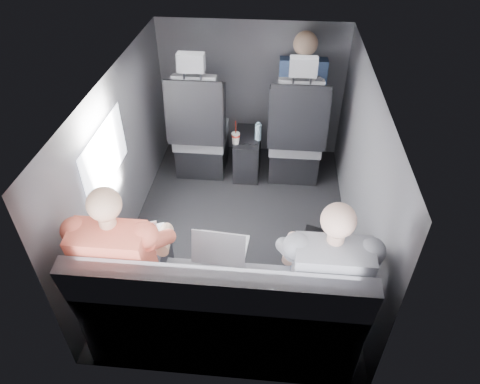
# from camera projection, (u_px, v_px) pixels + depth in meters

# --- Properties ---
(floor) EXTENTS (2.60, 2.60, 0.00)m
(floor) POSITION_uv_depth(u_px,v_px,m) (239.00, 230.00, 3.62)
(floor) COLOR black
(floor) RESTS_ON ground
(ceiling) EXTENTS (2.60, 2.60, 0.00)m
(ceiling) POSITION_uv_depth(u_px,v_px,m) (239.00, 80.00, 2.78)
(ceiling) COLOR #B2B2AD
(ceiling) RESTS_ON panel_back
(panel_left) EXTENTS (0.02, 2.60, 1.35)m
(panel_left) POSITION_uv_depth(u_px,v_px,m) (122.00, 159.00, 3.27)
(panel_left) COLOR #56565B
(panel_left) RESTS_ON floor
(panel_right) EXTENTS (0.02, 2.60, 1.35)m
(panel_right) POSITION_uv_depth(u_px,v_px,m) (361.00, 171.00, 3.14)
(panel_right) COLOR #56565B
(panel_right) RESTS_ON floor
(panel_front) EXTENTS (1.80, 0.02, 1.35)m
(panel_front) POSITION_uv_depth(u_px,v_px,m) (251.00, 90.00, 4.22)
(panel_front) COLOR #56565B
(panel_front) RESTS_ON floor
(panel_back) EXTENTS (1.80, 0.02, 1.35)m
(panel_back) POSITION_uv_depth(u_px,v_px,m) (215.00, 309.00, 2.19)
(panel_back) COLOR #56565B
(panel_back) RESTS_ON floor
(side_window) EXTENTS (0.02, 0.75, 0.42)m
(side_window) POSITION_uv_depth(u_px,v_px,m) (105.00, 156.00, 2.89)
(side_window) COLOR white
(side_window) RESTS_ON panel_left
(seatbelt) EXTENTS (0.35, 0.11, 0.59)m
(seatbelt) POSITION_uv_depth(u_px,v_px,m) (299.00, 111.00, 3.62)
(seatbelt) COLOR black
(seatbelt) RESTS_ON front_seat_right
(front_seat_left) EXTENTS (0.52, 0.58, 1.26)m
(front_seat_left) POSITION_uv_depth(u_px,v_px,m) (200.00, 136.00, 4.06)
(front_seat_left) COLOR black
(front_seat_left) RESTS_ON floor
(front_seat_right) EXTENTS (0.52, 0.58, 1.26)m
(front_seat_right) POSITION_uv_depth(u_px,v_px,m) (295.00, 141.00, 4.00)
(front_seat_right) COLOR black
(front_seat_right) RESTS_ON floor
(center_console) EXTENTS (0.24, 0.48, 0.41)m
(center_console) POSITION_uv_depth(u_px,v_px,m) (247.00, 154.00, 4.18)
(center_console) COLOR black
(center_console) RESTS_ON floor
(rear_bench) EXTENTS (1.60, 0.57, 0.92)m
(rear_bench) POSITION_uv_depth(u_px,v_px,m) (222.00, 313.00, 2.60)
(rear_bench) COLOR slate
(rear_bench) RESTS_ON floor
(soda_cup) EXTENTS (0.08, 0.08, 0.24)m
(soda_cup) POSITION_uv_depth(u_px,v_px,m) (236.00, 138.00, 3.92)
(soda_cup) COLOR white
(soda_cup) RESTS_ON center_console
(water_bottle) EXTENTS (0.06, 0.06, 0.18)m
(water_bottle) POSITION_uv_depth(u_px,v_px,m) (258.00, 132.00, 3.96)
(water_bottle) COLOR #9FB9D7
(water_bottle) RESTS_ON center_console
(laptop_white) EXTENTS (0.38, 0.40, 0.24)m
(laptop_white) POSITION_uv_depth(u_px,v_px,m) (138.00, 241.00, 2.63)
(laptop_white) COLOR white
(laptop_white) RESTS_ON passenger_rear_left
(laptop_silver) EXTENTS (0.34, 0.31, 0.23)m
(laptop_silver) POSITION_uv_depth(u_px,v_px,m) (221.00, 247.00, 2.60)
(laptop_silver) COLOR #B7B7BC
(laptop_silver) RESTS_ON rear_bench
(laptop_black) EXTENTS (0.40, 0.40, 0.25)m
(laptop_black) POSITION_uv_depth(u_px,v_px,m) (330.00, 247.00, 2.59)
(laptop_black) COLOR black
(laptop_black) RESTS_ON passenger_rear_right
(passenger_rear_left) EXTENTS (0.50, 0.62, 1.23)m
(passenger_rear_left) POSITION_uv_depth(u_px,v_px,m) (127.00, 259.00, 2.52)
(passenger_rear_left) COLOR #333338
(passenger_rear_left) RESTS_ON rear_bench
(passenger_rear_right) EXTENTS (0.50, 0.62, 1.21)m
(passenger_rear_right) POSITION_uv_depth(u_px,v_px,m) (324.00, 273.00, 2.44)
(passenger_rear_right) COLOR navy
(passenger_rear_right) RESTS_ON rear_bench
(passenger_front_right) EXTENTS (0.43, 0.43, 0.90)m
(passenger_front_right) POSITION_uv_depth(u_px,v_px,m) (301.00, 93.00, 3.97)
(passenger_front_right) COLOR navy
(passenger_front_right) RESTS_ON front_seat_right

